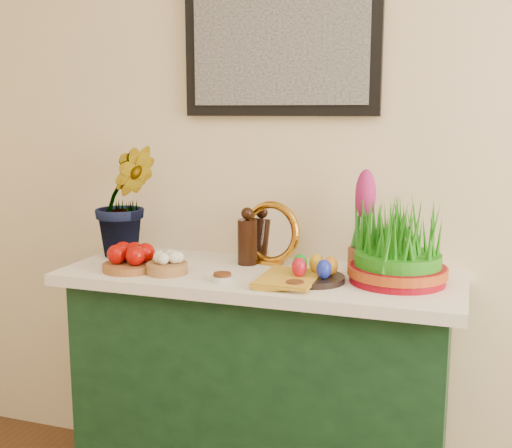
% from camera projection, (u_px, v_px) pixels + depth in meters
% --- Properties ---
extents(sideboard, '(1.30, 0.45, 0.85)m').
position_uv_depth(sideboard, '(260.00, 395.00, 2.34)').
color(sideboard, '#153C1F').
rests_on(sideboard, ground).
extents(tablecloth, '(1.40, 0.55, 0.04)m').
position_uv_depth(tablecloth, '(261.00, 277.00, 2.26)').
color(tablecloth, white).
rests_on(tablecloth, sideboard).
extents(hyacinth_green, '(0.38, 0.37, 0.57)m').
position_uv_depth(hyacinth_green, '(125.00, 183.00, 2.46)').
color(hyacinth_green, '#277B21').
rests_on(hyacinth_green, tablecloth).
extents(apple_bowl, '(0.20, 0.20, 0.10)m').
position_uv_depth(apple_bowl, '(129.00, 259.00, 2.27)').
color(apple_bowl, brown).
rests_on(apple_bowl, tablecloth).
extents(garlic_basket, '(0.15, 0.15, 0.08)m').
position_uv_depth(garlic_basket, '(167.00, 264.00, 2.23)').
color(garlic_basket, '#B07447').
rests_on(garlic_basket, tablecloth).
extents(vinegar_cruet, '(0.07, 0.07, 0.21)m').
position_uv_depth(vinegar_cruet, '(247.00, 239.00, 2.36)').
color(vinegar_cruet, black).
rests_on(vinegar_cruet, tablecloth).
extents(mirror, '(0.24, 0.10, 0.24)m').
position_uv_depth(mirror, '(271.00, 234.00, 2.36)').
color(mirror, orange).
rests_on(mirror, tablecloth).
extents(book, '(0.17, 0.25, 0.03)m').
position_uv_depth(book, '(261.00, 275.00, 2.14)').
color(book, gold).
rests_on(book, tablecloth).
extents(spice_dish_left, '(0.07, 0.07, 0.03)m').
position_uv_depth(spice_dish_left, '(222.00, 277.00, 2.13)').
color(spice_dish_left, silver).
rests_on(spice_dish_left, tablecloth).
extents(spice_dish_right, '(0.07, 0.07, 0.03)m').
position_uv_depth(spice_dish_right, '(295.00, 286.00, 2.03)').
color(spice_dish_right, silver).
rests_on(spice_dish_right, tablecloth).
extents(egg_plate, '(0.27, 0.27, 0.09)m').
position_uv_depth(egg_plate, '(314.00, 273.00, 2.13)').
color(egg_plate, black).
rests_on(egg_plate, tablecloth).
extents(hyacinth_pink, '(0.11, 0.11, 0.36)m').
position_uv_depth(hyacinth_pink, '(365.00, 228.00, 2.21)').
color(hyacinth_pink, brown).
rests_on(hyacinth_pink, tablecloth).
extents(wheatgrass_sabzeh, '(0.33, 0.33, 0.27)m').
position_uv_depth(wheatgrass_sabzeh, '(398.00, 248.00, 2.10)').
color(wheatgrass_sabzeh, maroon).
rests_on(wheatgrass_sabzeh, tablecloth).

